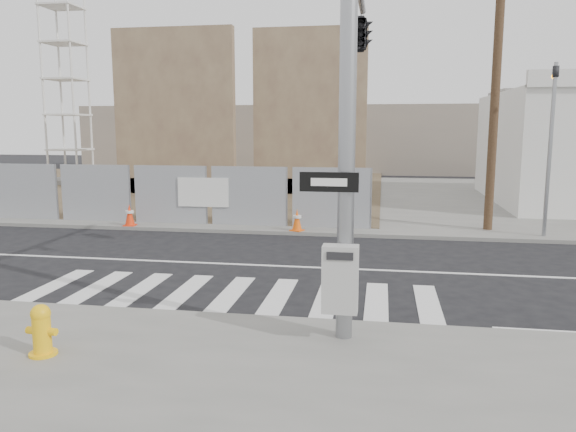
% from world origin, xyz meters
% --- Properties ---
extents(ground, '(100.00, 100.00, 0.00)m').
position_xyz_m(ground, '(0.00, 0.00, 0.00)').
color(ground, black).
rests_on(ground, ground).
extents(sidewalk_far, '(50.00, 20.00, 0.12)m').
position_xyz_m(sidewalk_far, '(0.00, 14.00, 0.06)').
color(sidewalk_far, slate).
rests_on(sidewalk_far, ground).
extents(signal_pole, '(0.96, 5.87, 7.00)m').
position_xyz_m(signal_pole, '(2.49, -2.05, 4.78)').
color(signal_pole, gray).
rests_on(signal_pole, sidewalk_near).
extents(far_signal_pole, '(0.16, 0.20, 5.60)m').
position_xyz_m(far_signal_pole, '(8.00, 4.60, 3.48)').
color(far_signal_pole, gray).
rests_on(far_signal_pole, sidewalk_far).
extents(chain_link_fence, '(24.60, 0.04, 2.00)m').
position_xyz_m(chain_link_fence, '(-10.00, 5.00, 1.12)').
color(chain_link_fence, gray).
rests_on(chain_link_fence, sidewalk_far).
extents(concrete_wall_left, '(6.00, 1.30, 8.00)m').
position_xyz_m(concrete_wall_left, '(-7.00, 13.08, 3.38)').
color(concrete_wall_left, brown).
rests_on(concrete_wall_left, sidewalk_far).
extents(concrete_wall_right, '(5.50, 1.30, 8.00)m').
position_xyz_m(concrete_wall_right, '(-0.50, 14.08, 3.38)').
color(concrete_wall_right, brown).
rests_on(concrete_wall_right, sidewalk_far).
extents(crane_tower, '(2.60, 2.60, 18.15)m').
position_xyz_m(crane_tower, '(-15.00, 17.00, 9.02)').
color(crane_tower, slate).
rests_on(crane_tower, sidewalk_far).
extents(utility_pole_right, '(1.60, 0.28, 10.00)m').
position_xyz_m(utility_pole_right, '(6.50, 5.50, 5.20)').
color(utility_pole_right, '#4C3623').
rests_on(utility_pole_right, sidewalk_far).
extents(fire_hydrant, '(0.48, 0.45, 0.77)m').
position_xyz_m(fire_hydrant, '(-1.83, -6.26, 0.50)').
color(fire_hydrant, yellow).
rests_on(fire_hydrant, sidewalk_near).
extents(traffic_cone_c, '(0.40, 0.40, 0.74)m').
position_xyz_m(traffic_cone_c, '(-5.38, 4.22, 0.48)').
color(traffic_cone_c, '#F2310C').
rests_on(traffic_cone_c, sidewalk_far).
extents(traffic_cone_d, '(0.49, 0.49, 0.71)m').
position_xyz_m(traffic_cone_d, '(0.37, 4.22, 0.47)').
color(traffic_cone_d, '#F65B0C').
rests_on(traffic_cone_d, sidewalk_far).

